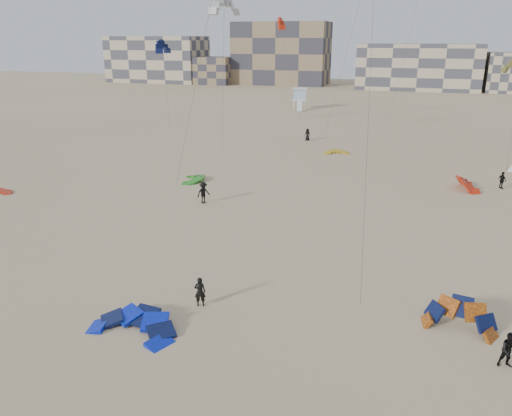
% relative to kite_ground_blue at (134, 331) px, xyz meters
% --- Properties ---
extents(ground, '(320.00, 320.00, 0.00)m').
position_rel_kite_ground_blue_xyz_m(ground, '(0.40, 0.60, 0.00)').
color(ground, '#C9B586').
rests_on(ground, ground).
extents(kite_ground_blue, '(4.68, 4.90, 2.22)m').
position_rel_kite_ground_blue_xyz_m(kite_ground_blue, '(0.00, 0.00, 0.00)').
color(kite_ground_blue, '#0E1AF7').
rests_on(kite_ground_blue, ground).
extents(kite_ground_orange, '(3.97, 3.89, 3.35)m').
position_rel_kite_ground_blue_xyz_m(kite_ground_orange, '(14.91, 5.02, 0.00)').
color(kite_ground_orange, orange).
rests_on(kite_ground_orange, ground).
extents(kite_ground_green, '(4.21, 4.05, 1.47)m').
position_rel_kite_ground_blue_xyz_m(kite_ground_green, '(-8.74, 25.47, 0.00)').
color(kite_ground_green, '#319022').
rests_on(kite_ground_green, ground).
extents(kite_ground_red_far, '(4.08, 3.98, 3.38)m').
position_rel_kite_ground_blue_xyz_m(kite_ground_red_far, '(17.02, 30.68, 0.00)').
color(kite_ground_red_far, red).
rests_on(kite_ground_red_far, ground).
extents(kite_ground_yellow, '(3.74, 3.85, 1.12)m').
position_rel_kite_ground_blue_xyz_m(kite_ground_yellow, '(2.87, 42.08, 0.00)').
color(kite_ground_yellow, gold).
rests_on(kite_ground_yellow, ground).
extents(kitesurfer_main, '(0.69, 0.55, 1.64)m').
position_rel_kite_ground_blue_xyz_m(kitesurfer_main, '(2.09, 3.21, 0.82)').
color(kitesurfer_main, black).
rests_on(kitesurfer_main, ground).
extents(kitesurfer_b, '(0.91, 0.77, 1.63)m').
position_rel_kite_ground_blue_xyz_m(kitesurfer_b, '(16.73, 2.55, 0.81)').
color(kitesurfer_b, black).
rests_on(kitesurfer_b, ground).
extents(kitesurfer_c, '(1.27, 1.38, 1.86)m').
position_rel_kite_ground_blue_xyz_m(kitesurfer_c, '(-4.74, 19.15, 0.93)').
color(kitesurfer_c, black).
rests_on(kitesurfer_c, ground).
extents(kitesurfer_d, '(0.85, 1.00, 1.60)m').
position_rel_kite_ground_blue_xyz_m(kitesurfer_d, '(20.05, 31.88, 0.80)').
color(kitesurfer_d, black).
rests_on(kitesurfer_d, ground).
extents(kitesurfer_e, '(0.85, 0.60, 1.65)m').
position_rel_kite_ground_blue_xyz_m(kitesurfer_e, '(-2.34, 49.06, 0.82)').
color(kitesurfer_e, black).
rests_on(kitesurfer_e, ground).
extents(kite_fly_grey, '(5.37, 10.41, 17.16)m').
position_rel_kite_ground_blue_xyz_m(kite_fly_grey, '(-10.77, 40.10, 16.72)').
color(kite_fly_grey, silver).
rests_on(kite_fly_grey, ground).
extents(kite_fly_navy, '(3.65, 3.68, 12.26)m').
position_rel_kite_ground_blue_xyz_m(kite_fly_navy, '(-22.86, 47.17, 12.08)').
color(kite_fly_navy, '#0C1746').
rests_on(kite_fly_navy, ground).
extents(kite_fly_red, '(5.18, 4.09, 15.47)m').
position_rel_kite_ground_blue_xyz_m(kite_fly_red, '(-8.82, 58.04, 15.25)').
color(kite_fly_red, red).
rests_on(kite_fly_red, ground).
extents(lifeguard_tower_far, '(3.50, 5.97, 4.12)m').
position_rel_kite_ground_blue_xyz_m(lifeguard_tower_far, '(-10.84, 80.00, 2.04)').
color(lifeguard_tower_far, white).
rests_on(lifeguard_tower_far, ground).
extents(condo_west_a, '(30.00, 15.00, 14.00)m').
position_rel_kite_ground_blue_xyz_m(condo_west_a, '(-69.60, 130.60, 7.00)').
color(condo_west_a, '#BDAC8A').
rests_on(condo_west_a, ground).
extents(condo_west_b, '(28.00, 14.00, 18.00)m').
position_rel_kite_ground_blue_xyz_m(condo_west_b, '(-29.60, 134.60, 9.00)').
color(condo_west_b, '#846E50').
rests_on(condo_west_b, ground).
extents(condo_mid, '(32.00, 16.00, 12.00)m').
position_rel_kite_ground_blue_xyz_m(condo_mid, '(10.40, 130.60, 6.00)').
color(condo_mid, '#BDAC8A').
rests_on(condo_mid, ground).
extents(condo_fill_left, '(12.00, 10.00, 8.00)m').
position_rel_kite_ground_blue_xyz_m(condo_fill_left, '(-49.60, 128.60, 4.00)').
color(condo_fill_left, '#846E50').
rests_on(condo_fill_left, ground).
extents(condo_fill_right, '(10.00, 10.00, 10.00)m').
position_rel_kite_ground_blue_xyz_m(condo_fill_right, '(32.40, 128.60, 5.00)').
color(condo_fill_right, '#BDAC8A').
rests_on(condo_fill_right, ground).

